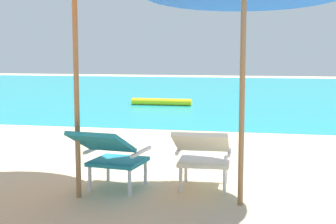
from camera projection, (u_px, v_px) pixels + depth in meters
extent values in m
plane|color=#CCB78E|center=(208.00, 128.00, 9.06)|extent=(40.00, 40.00, 0.00)
cube|color=teal|center=(238.00, 91.00, 17.50)|extent=(40.00, 18.00, 0.01)
cylinder|color=yellow|center=(162.00, 102.00, 12.88)|extent=(1.60, 0.18, 0.18)
cube|color=teal|center=(118.00, 161.00, 5.09)|extent=(0.58, 0.56, 0.04)
cube|color=teal|center=(102.00, 142.00, 4.72)|extent=(0.58, 0.58, 0.27)
cylinder|color=silver|center=(108.00, 169.00, 5.38)|extent=(0.04, 0.04, 0.26)
cylinder|color=silver|center=(145.00, 173.00, 5.24)|extent=(0.04, 0.04, 0.26)
cylinder|color=silver|center=(90.00, 179.00, 4.99)|extent=(0.04, 0.04, 0.26)
cylinder|color=silver|center=(130.00, 182.00, 4.84)|extent=(0.04, 0.04, 0.26)
cube|color=silver|center=(95.00, 149.00, 5.16)|extent=(0.09, 0.50, 0.03)
cube|color=silver|center=(141.00, 152.00, 4.99)|extent=(0.09, 0.50, 0.03)
cube|color=silver|center=(204.00, 161.00, 5.10)|extent=(0.54, 0.52, 0.04)
cube|color=silver|center=(201.00, 142.00, 4.71)|extent=(0.54, 0.54, 0.27)
cylinder|color=silver|center=(186.00, 170.00, 5.36)|extent=(0.04, 0.04, 0.26)
cylinder|color=silver|center=(226.00, 171.00, 5.29)|extent=(0.04, 0.04, 0.26)
cylinder|color=silver|center=(181.00, 180.00, 4.95)|extent=(0.04, 0.04, 0.26)
cylinder|color=silver|center=(225.00, 182.00, 4.88)|extent=(0.04, 0.04, 0.26)
cube|color=silver|center=(180.00, 149.00, 5.12)|extent=(0.05, 0.50, 0.03)
cube|color=silver|center=(230.00, 151.00, 5.04)|extent=(0.05, 0.50, 0.03)
cylinder|color=olive|center=(77.00, 93.00, 4.67)|extent=(0.05, 0.05, 2.05)
cylinder|color=olive|center=(242.00, 102.00, 4.43)|extent=(0.05, 0.05, 1.93)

